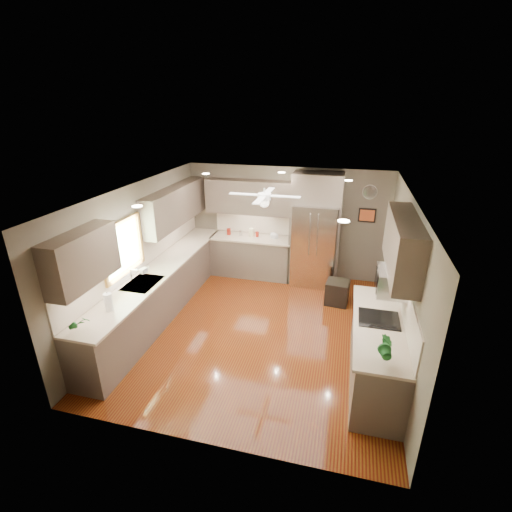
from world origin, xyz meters
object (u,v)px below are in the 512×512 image
at_px(canister_b, 241,233).
at_px(refrigerator, 315,232).
at_px(potted_plant_left, 80,323).
at_px(bowl, 274,237).
at_px(stool, 337,292).
at_px(canister_a, 229,232).
at_px(paper_towel, 108,302).
at_px(microwave, 392,281).
at_px(potted_plant_right, 385,347).
at_px(canister_d, 257,234).
at_px(canister_c, 251,232).
at_px(soap_bottle, 144,270).

xyz_separation_m(canister_b, refrigerator, (1.69, -0.06, 0.18)).
bearing_deg(canister_b, potted_plant_left, -102.91).
xyz_separation_m(bowl, stool, (1.50, -0.92, -0.73)).
relative_size(canister_a, stool, 0.29).
xyz_separation_m(refrigerator, paper_towel, (-2.63, -3.58, -0.11)).
distance_m(canister_b, bowl, 0.78).
bearing_deg(microwave, paper_towel, -167.55).
relative_size(potted_plant_right, paper_towel, 1.22).
bearing_deg(bowl, potted_plant_right, -61.19).
distance_m(potted_plant_left, bowl, 4.59).
height_order(canister_d, stool, canister_d).
distance_m(canister_a, potted_plant_right, 4.99).
height_order(microwave, stool, microwave).
relative_size(canister_c, bowl, 0.89).
bearing_deg(stool, potted_plant_left, -134.26).
height_order(canister_b, paper_towel, paper_towel).
bearing_deg(canister_a, soap_bottle, -107.94).
xyz_separation_m(potted_plant_right, bowl, (-2.13, 3.86, -0.16)).
distance_m(canister_b, stool, 2.57).
bearing_deg(refrigerator, stool, -54.74).
relative_size(canister_d, stool, 0.23).
bearing_deg(stool, canister_c, 155.52).
distance_m(canister_a, stool, 2.82).
height_order(bowl, refrigerator, refrigerator).
relative_size(canister_b, stool, 0.25).
relative_size(canister_d, paper_towel, 0.38).
bearing_deg(stool, canister_b, 158.61).
bearing_deg(paper_towel, bowl, 64.88).
bearing_deg(canister_d, paper_towel, -109.81).
xyz_separation_m(stool, paper_towel, (-3.22, -2.75, 0.84)).
bearing_deg(stool, refrigerator, 125.26).
relative_size(soap_bottle, microwave, 0.35).
distance_m(canister_a, microwave, 4.33).
bearing_deg(canister_c, paper_towel, -107.91).
bearing_deg(canister_c, potted_plant_right, -55.57).
bearing_deg(canister_a, canister_d, 3.36).
bearing_deg(canister_c, canister_b, -172.33).
height_order(canister_c, microwave, microwave).
xyz_separation_m(refrigerator, stool, (0.59, -0.83, -0.95)).
bearing_deg(potted_plant_left, paper_towel, 87.37).
relative_size(soap_bottle, refrigerator, 0.08).
distance_m(canister_b, potted_plant_left, 4.33).
xyz_separation_m(potted_plant_left, paper_towel, (0.03, 0.58, -0.01)).
relative_size(soap_bottle, stool, 0.38).
xyz_separation_m(canister_b, canister_d, (0.38, 0.03, -0.01)).
height_order(soap_bottle, bowl, soap_bottle).
bearing_deg(canister_b, canister_a, -178.50).
height_order(refrigerator, stool, refrigerator).
xyz_separation_m(potted_plant_right, stool, (-0.62, 2.95, -0.88)).
xyz_separation_m(canister_c, paper_towel, (-1.19, -3.67, 0.05)).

